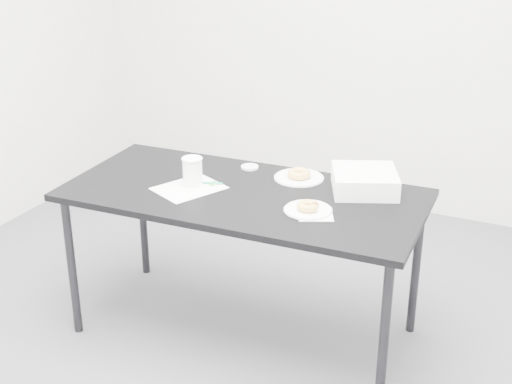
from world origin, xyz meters
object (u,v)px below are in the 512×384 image
at_px(bakery_box, 365,181).
at_px(scorecard, 189,188).
at_px(table, 243,203).
at_px(pen, 208,183).
at_px(donut_near, 308,206).
at_px(donut_far, 299,174).
at_px(coffee_cup, 192,172).
at_px(plate_near, 308,210).
at_px(plate_far, 299,178).

bearing_deg(bakery_box, scorecard, -179.79).
distance_m(table, pen, 0.20).
xyz_separation_m(table, donut_near, (0.34, -0.07, 0.08)).
height_order(pen, donut_near, donut_near).
distance_m(table, donut_near, 0.36).
relative_size(table, pen, 12.19).
bearing_deg(donut_near, scorecard, 179.82).
xyz_separation_m(donut_far, coffee_cup, (-0.42, -0.29, 0.04)).
height_order(scorecard, donut_far, donut_far).
relative_size(scorecard, pen, 2.15).
distance_m(scorecard, coffee_cup, 0.08).
relative_size(scorecard, plate_near, 1.41).
relative_size(table, donut_near, 17.00).
bearing_deg(table, plate_near, -14.11).
distance_m(donut_near, donut_far, 0.38).
bearing_deg(coffee_cup, pen, 34.90).
bearing_deg(donut_far, table, -122.39).
height_order(table, bakery_box, bakery_box).
distance_m(table, donut_far, 0.32).
height_order(scorecard, plate_far, plate_far).
bearing_deg(donut_far, scorecard, -141.18).
xyz_separation_m(donut_near, bakery_box, (0.15, 0.32, 0.02)).
xyz_separation_m(plate_near, donut_far, (-0.18, 0.33, 0.02)).
bearing_deg(plate_far, bakery_box, -1.84).
xyz_separation_m(table, scorecard, (-0.25, -0.07, 0.06)).
distance_m(scorecard, donut_near, 0.59).
bearing_deg(bakery_box, plate_far, 154.86).
relative_size(pen, donut_near, 1.39).
xyz_separation_m(scorecard, pen, (0.06, 0.08, 0.01)).
bearing_deg(bakery_box, donut_far, 154.86).
height_order(coffee_cup, bakery_box, coffee_cup).
relative_size(donut_near, coffee_cup, 0.72).
height_order(donut_far, coffee_cup, coffee_cup).
relative_size(plate_near, bakery_box, 0.73).
relative_size(plate_far, donut_far, 2.13).
relative_size(donut_far, bakery_box, 0.39).
height_order(scorecard, bakery_box, bakery_box).
distance_m(pen, plate_far, 0.44).
height_order(scorecard, coffee_cup, coffee_cup).
relative_size(scorecard, plate_far, 1.24).
bearing_deg(table, plate_far, 55.22).
bearing_deg(bakery_box, pen, 176.02).
distance_m(donut_far, bakery_box, 0.33).
xyz_separation_m(scorecard, donut_far, (0.41, 0.33, 0.02)).
height_order(donut_near, bakery_box, bakery_box).
distance_m(scorecard, pen, 0.10).
height_order(table, donut_near, donut_near).
distance_m(plate_near, donut_near, 0.02).
bearing_deg(bakery_box, table, -176.22).
relative_size(scorecard, donut_near, 3.00).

